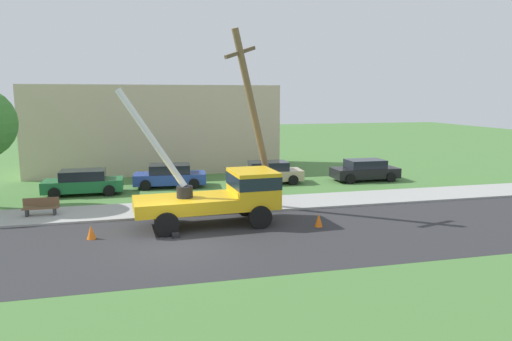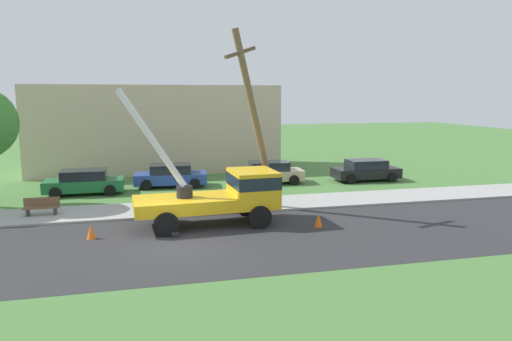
% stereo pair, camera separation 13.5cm
% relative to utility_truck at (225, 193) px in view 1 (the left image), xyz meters
% --- Properties ---
extents(ground_plane, '(120.00, 120.00, 0.00)m').
position_rel_utility_truck_xyz_m(ground_plane, '(-2.34, 9.53, -1.41)').
color(ground_plane, '#477538').
extents(road_asphalt, '(80.00, 8.01, 0.01)m').
position_rel_utility_truck_xyz_m(road_asphalt, '(-2.34, -2.47, -1.40)').
color(road_asphalt, '#2B2B2D').
rests_on(road_asphalt, ground).
extents(sidewalk_strip, '(80.00, 3.16, 0.10)m').
position_rel_utility_truck_xyz_m(sidewalk_strip, '(-2.34, 3.12, -1.36)').
color(sidewalk_strip, '#9E9E99').
rests_on(sidewalk_strip, ground).
extents(utility_truck, '(6.89, 3.21, 5.98)m').
position_rel_utility_truck_xyz_m(utility_truck, '(0.00, 0.00, 0.00)').
color(utility_truck, gold).
rests_on(utility_truck, ground).
extents(leaning_utility_pole, '(3.02, 1.85, 8.71)m').
position_rel_utility_truck_xyz_m(leaning_utility_pole, '(1.80, 1.67, 3.05)').
color(leaning_utility_pole, brown).
rests_on(leaning_utility_pole, ground).
extents(traffic_cone_ahead, '(0.36, 0.36, 0.56)m').
position_rel_utility_truck_xyz_m(traffic_cone_ahead, '(3.87, -1.49, -1.13)').
color(traffic_cone_ahead, orange).
rests_on(traffic_cone_ahead, ground).
extents(traffic_cone_behind, '(0.36, 0.36, 0.56)m').
position_rel_utility_truck_xyz_m(traffic_cone_behind, '(-5.59, -1.00, -1.13)').
color(traffic_cone_behind, orange).
rests_on(traffic_cone_behind, ground).
extents(parked_sedan_green, '(4.41, 2.04, 1.42)m').
position_rel_utility_truck_xyz_m(parked_sedan_green, '(-6.85, 8.11, -0.70)').
color(parked_sedan_green, '#1E6638').
rests_on(parked_sedan_green, ground).
extents(parked_sedan_blue, '(4.53, 2.24, 1.42)m').
position_rel_utility_truck_xyz_m(parked_sedan_blue, '(-1.86, 9.19, -0.70)').
color(parked_sedan_blue, '#263F99').
rests_on(parked_sedan_blue, ground).
extents(parked_sedan_tan, '(4.51, 2.21, 1.42)m').
position_rel_utility_truck_xyz_m(parked_sedan_tan, '(4.44, 8.91, -0.70)').
color(parked_sedan_tan, tan).
rests_on(parked_sedan_tan, ground).
extents(parked_sedan_black, '(4.42, 2.05, 1.42)m').
position_rel_utility_truck_xyz_m(parked_sedan_black, '(10.99, 8.26, -0.70)').
color(parked_sedan_black, black).
rests_on(parked_sedan_black, ground).
extents(park_bench, '(1.60, 0.45, 0.90)m').
position_rel_utility_truck_xyz_m(park_bench, '(-8.21, 3.18, -0.95)').
color(park_bench, brown).
rests_on(park_bench, ground).
extents(lowrise_building_backdrop, '(18.00, 6.00, 6.40)m').
position_rel_utility_truck_xyz_m(lowrise_building_backdrop, '(-2.42, 16.47, 1.79)').
color(lowrise_building_backdrop, '#C6B293').
rests_on(lowrise_building_backdrop, ground).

